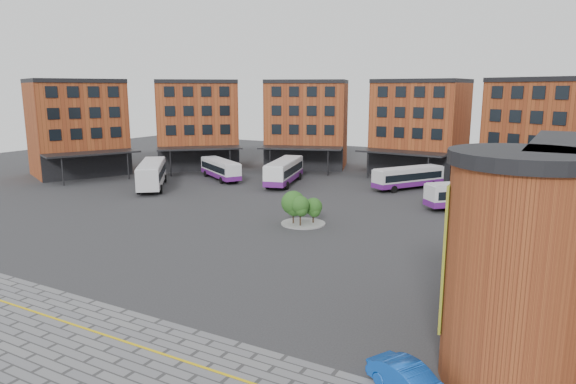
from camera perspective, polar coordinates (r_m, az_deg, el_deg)
The scene contains 11 objects.
ground at distance 42.23m, azimuth -8.38°, elevation -6.87°, with size 160.00×160.00×0.00m, color #28282B.
yellow_line at distance 31.61m, azimuth -21.45°, elevation -13.98°, with size 26.00×0.15×0.02m, color gold.
main_building at distance 76.05m, azimuth 6.42°, elevation 6.87°, with size 94.14×42.48×14.60m.
tree_island at distance 50.16m, azimuth 1.34°, elevation -1.64°, with size 4.40×4.40×3.37m.
bus_a at distance 71.27m, azimuth -14.90°, elevation 2.08°, with size 9.91×11.43×3.50m.
bus_b at distance 76.13m, azimuth -7.53°, elevation 2.57°, with size 10.05×7.56×2.92m.
bus_c at distance 71.75m, azimuth -0.41°, elevation 2.33°, with size 5.82×12.28×3.37m.
bus_d at distance 70.02m, azimuth 13.22°, elevation 1.60°, with size 7.64×10.08×2.94m.
bus_e at distance 60.60m, azimuth 19.72°, elevation -0.24°, with size 9.29×9.12×2.98m.
bus_f at distance 57.74m, azimuth 29.30°, elevation -1.31°, with size 12.67×7.01×3.51m.
blue_car at distance 24.35m, azimuth 13.42°, elevation -19.72°, with size 1.47×4.22×1.39m, color #0D47B4.
Camera 1 is at (24.73, -31.60, 13.16)m, focal length 32.00 mm.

